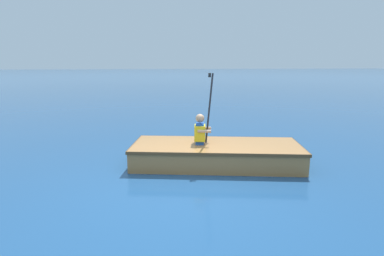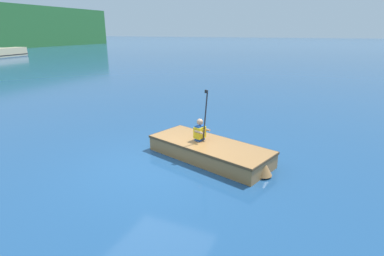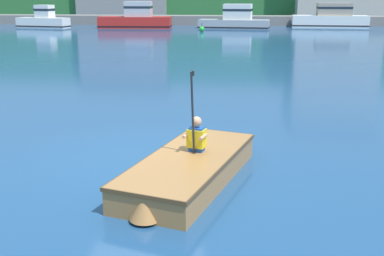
# 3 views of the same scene
# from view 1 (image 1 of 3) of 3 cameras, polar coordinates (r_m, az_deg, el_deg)

# --- Properties ---
(ground_plane) EXTENTS (300.00, 300.00, 0.00)m
(ground_plane) POSITION_cam_1_polar(r_m,az_deg,el_deg) (4.90, -2.47, -11.87)
(ground_plane) COLOR navy
(rowboat_foreground) EXTENTS (2.20, 3.57, 0.43)m
(rowboat_foreground) POSITION_cam_1_polar(r_m,az_deg,el_deg) (6.05, 5.13, -4.74)
(rowboat_foreground) COLOR #A3703D
(rowboat_foreground) RESTS_ON ground
(person_paddler) EXTENTS (0.42, 0.40, 1.39)m
(person_paddler) POSITION_cam_1_polar(r_m,az_deg,el_deg) (5.94, 1.63, -0.39)
(person_paddler) COLOR #1E4CA5
(person_paddler) RESTS_ON rowboat_foreground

